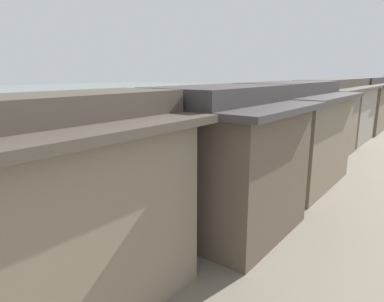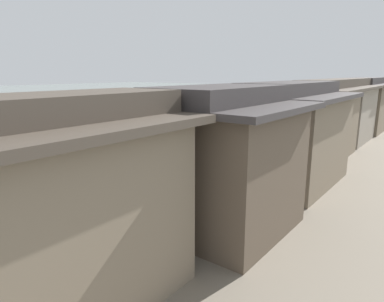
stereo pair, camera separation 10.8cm
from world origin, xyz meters
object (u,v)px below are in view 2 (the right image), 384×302
(boat_moored_third, at_px, (333,126))
(boat_midriver_drifting, at_px, (43,240))
(boat_moored_second, at_px, (344,121))
(house_waterfront_second, at_px, (219,160))
(boat_moored_nearest, at_px, (309,135))
(house_waterfront_narrow, at_px, (321,119))
(boat_moored_far, at_px, (270,151))
(house_waterfront_end, at_px, (364,105))
(house_waterfront_tall, at_px, (288,134))
(house_waterfront_far, at_px, (346,111))
(house_waterfront_nearest, at_px, (63,206))

(boat_moored_third, relative_size, boat_midriver_drifting, 0.81)
(boat_moored_second, xyz_separation_m, house_waterfront_second, (5.51, -44.00, 3.63))
(boat_moored_nearest, distance_m, house_waterfront_narrow, 14.17)
(boat_moored_second, distance_m, boat_moored_far, 25.73)
(house_waterfront_second, distance_m, house_waterfront_narrow, 16.27)
(boat_moored_second, distance_m, house_waterfront_end, 13.89)
(house_waterfront_tall, distance_m, house_waterfront_far, 16.02)
(house_waterfront_nearest, bearing_deg, house_waterfront_end, 90.03)
(boat_midriver_drifting, distance_m, house_waterfront_second, 8.66)
(house_waterfront_tall, xyz_separation_m, house_waterfront_far, (-0.60, 16.01, 0.01))
(house_waterfront_tall, bearing_deg, boat_moored_nearest, 105.13)
(house_waterfront_nearest, bearing_deg, boat_moored_far, 101.82)
(house_waterfront_nearest, bearing_deg, boat_moored_nearest, 98.22)
(boat_moored_third, distance_m, boat_midriver_drifting, 43.98)
(boat_moored_nearest, xyz_separation_m, boat_midriver_drifting, (-0.21, -33.98, 0.08))
(house_waterfront_narrow, bearing_deg, boat_moored_third, 102.60)
(boat_moored_second, relative_size, boat_moored_far, 0.67)
(boat_moored_third, relative_size, house_waterfront_tall, 0.46)
(boat_moored_second, xyz_separation_m, house_waterfront_far, (4.77, -20.08, 3.63))
(boat_moored_far, bearing_deg, boat_midriver_drifting, -90.28)
(boat_moored_second, height_order, house_waterfront_narrow, house_waterfront_narrow)
(boat_moored_second, distance_m, boat_moored_third, 5.07)
(house_waterfront_second, relative_size, house_waterfront_tall, 0.82)
(boat_moored_nearest, height_order, house_waterfront_second, house_waterfront_second)
(house_waterfront_narrow, xyz_separation_m, house_waterfront_end, (0.08, 15.25, -0.00))
(house_waterfront_end, bearing_deg, boat_moored_second, 111.31)
(house_waterfront_far, bearing_deg, boat_midriver_drifting, -100.37)
(boat_moored_nearest, relative_size, house_waterfront_narrow, 0.78)
(boat_moored_nearest, distance_m, house_waterfront_nearest, 36.62)
(boat_moored_second, height_order, house_waterfront_tall, house_waterfront_tall)
(boat_moored_nearest, bearing_deg, house_waterfront_tall, -74.87)
(house_waterfront_tall, xyz_separation_m, house_waterfront_narrow, (-0.58, 8.35, 0.01))
(boat_moored_second, xyz_separation_m, boat_midriver_drifting, (-0.53, -49.03, -0.01))
(boat_midriver_drifting, bearing_deg, house_waterfront_end, 81.59)
(house_waterfront_tall, distance_m, house_waterfront_end, 23.60)
(house_waterfront_tall, bearing_deg, boat_midriver_drifting, -114.52)
(boat_midriver_drifting, xyz_separation_m, house_waterfront_far, (5.30, 28.95, 3.64))
(house_waterfront_tall, bearing_deg, boat_moored_far, 119.21)
(boat_moored_nearest, relative_size, boat_moored_second, 1.45)
(boat_midriver_drifting, height_order, house_waterfront_far, house_waterfront_far)
(boat_moored_nearest, height_order, house_waterfront_nearest, house_waterfront_nearest)
(boat_moored_second, relative_size, house_waterfront_tall, 0.46)
(boat_moored_far, distance_m, house_waterfront_end, 14.74)
(boat_midriver_drifting, relative_size, house_waterfront_tall, 0.56)
(house_waterfront_end, bearing_deg, house_waterfront_second, -88.84)
(boat_moored_far, height_order, house_waterfront_tall, house_waterfront_tall)
(house_waterfront_far, bearing_deg, boat_moored_far, -132.54)
(boat_midriver_drifting, xyz_separation_m, house_waterfront_second, (6.04, 5.04, 3.64))
(boat_midriver_drifting, bearing_deg, house_waterfront_narrow, 75.97)
(boat_moored_nearest, height_order, boat_midriver_drifting, boat_midriver_drifting)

